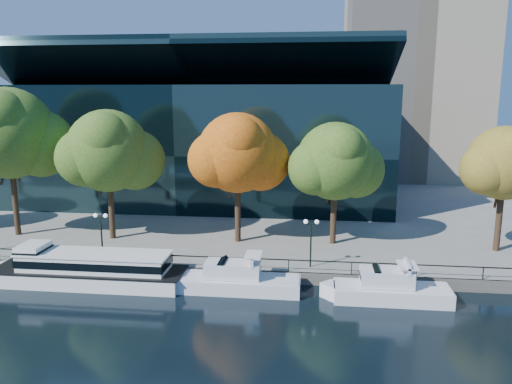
# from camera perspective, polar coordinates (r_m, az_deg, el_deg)

# --- Properties ---
(ground) EXTENTS (160.00, 160.00, 0.00)m
(ground) POSITION_cam_1_polar(r_m,az_deg,el_deg) (39.93, -11.31, -11.24)
(ground) COLOR black
(ground) RESTS_ON ground
(promenade) EXTENTS (90.00, 67.08, 1.00)m
(promenade) POSITION_cam_1_polar(r_m,az_deg,el_deg) (73.81, -2.68, -0.15)
(promenade) COLOR slate
(promenade) RESTS_ON ground
(railing) EXTENTS (88.20, 0.08, 0.99)m
(railing) POSITION_cam_1_polar(r_m,az_deg,el_deg) (42.15, -10.06, -7.15)
(railing) COLOR black
(railing) RESTS_ON promenade
(convention_building) EXTENTS (50.00, 24.57, 21.43)m
(convention_building) POSITION_cam_1_polar(r_m,az_deg,el_deg) (68.94, -6.66, 5.71)
(convention_building) COLOR black
(convention_building) RESTS_ON ground
(tour_boat) EXTENTS (16.88, 3.77, 3.20)m
(tour_boat) POSITION_cam_1_polar(r_m,az_deg,el_deg) (42.72, -19.08, -8.18)
(tour_boat) COLOR white
(tour_boat) RESTS_ON ground
(cruiser_near) EXTENTS (10.50, 2.70, 3.04)m
(cruiser_near) POSITION_cam_1_polar(r_m,az_deg,el_deg) (39.28, -2.57, -9.92)
(cruiser_near) COLOR silver
(cruiser_near) RESTS_ON ground
(cruiser_far) EXTENTS (9.51, 2.64, 3.11)m
(cruiser_far) POSITION_cam_1_polar(r_m,az_deg,el_deg) (38.66, 14.65, -10.59)
(cruiser_far) COLOR silver
(cruiser_far) RESTS_ON ground
(tree_1) EXTENTS (11.16, 9.15, 14.72)m
(tree_1) POSITION_cam_1_polar(r_m,az_deg,el_deg) (54.45, -26.28, 5.83)
(tree_1) COLOR black
(tree_1) RESTS_ON promenade
(tree_2) EXTENTS (9.88, 8.10, 12.63)m
(tree_2) POSITION_cam_1_polar(r_m,az_deg,el_deg) (49.82, -16.40, 4.33)
(tree_2) COLOR black
(tree_2) RESTS_ON promenade
(tree_3) EXTENTS (9.43, 7.73, 12.38)m
(tree_3) POSITION_cam_1_polar(r_m,az_deg,el_deg) (46.80, -1.97, 4.29)
(tree_3) COLOR black
(tree_3) RESTS_ON promenade
(tree_4) EXTENTS (9.07, 7.44, 11.53)m
(tree_4) POSITION_cam_1_polar(r_m,az_deg,el_deg) (46.83, 9.21, 3.29)
(tree_4) COLOR black
(tree_4) RESTS_ON promenade
(tree_5) EXTENTS (8.20, 6.72, 11.34)m
(tree_5) POSITION_cam_1_polar(r_m,az_deg,el_deg) (49.21, 26.67, 2.80)
(tree_5) COLOR black
(tree_5) RESTS_ON promenade
(lamp_1) EXTENTS (1.26, 0.36, 4.03)m
(lamp_1) POSITION_cam_1_polar(r_m,az_deg,el_deg) (44.82, -17.30, -3.66)
(lamp_1) COLOR black
(lamp_1) RESTS_ON promenade
(lamp_2) EXTENTS (1.26, 0.36, 4.03)m
(lamp_2) POSITION_cam_1_polar(r_m,az_deg,el_deg) (41.04, 6.31, -4.57)
(lamp_2) COLOR black
(lamp_2) RESTS_ON promenade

